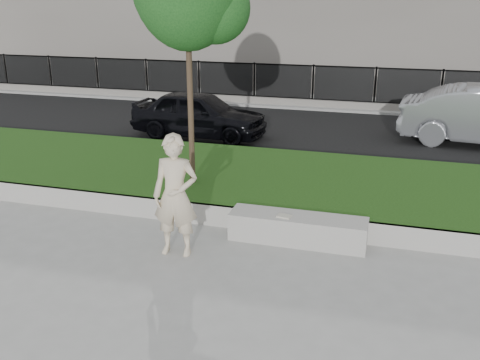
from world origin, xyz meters
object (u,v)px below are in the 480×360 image
(stone_bench, at_px, (298,229))
(man, at_px, (175,196))
(book, at_px, (284,216))
(car_dark, at_px, (199,114))

(stone_bench, relative_size, man, 1.16)
(book, distance_m, car_dark, 7.30)
(stone_bench, relative_size, book, 10.04)
(man, distance_m, book, 1.87)
(stone_bench, xyz_separation_m, car_dark, (-4.03, 6.12, 0.48))
(stone_bench, height_order, car_dark, car_dark)
(man, bearing_deg, car_dark, 101.51)
(stone_bench, xyz_separation_m, book, (-0.22, -0.10, 0.25))
(book, bearing_deg, man, -142.17)
(man, height_order, book, man)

